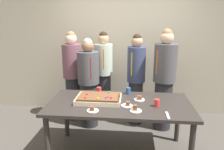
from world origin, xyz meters
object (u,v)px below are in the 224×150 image
drink_cup_nearest (99,90)px  person_striped_tie_right (89,83)px  person_serving_front (136,78)px  person_far_right_suit (73,75)px  plated_slice_far_left (139,99)px  drink_cup_middle (157,103)px  party_table (119,108)px  person_left_edge_reaching (104,74)px  plated_slice_near_left (135,109)px  plated_slice_near_right (92,110)px  person_green_shirt_behind (164,79)px  drink_cup_far_end (128,91)px  plated_slice_far_right (127,105)px  sheet_cake (99,98)px  cake_server_utensil (168,115)px

drink_cup_nearest → person_striped_tie_right: bearing=119.3°
person_serving_front → person_far_right_suit: size_ratio=0.98×
plated_slice_far_left → drink_cup_middle: (0.22, -0.22, 0.03)m
party_table → person_left_edge_reaching: 1.27m
plated_slice_near_left → drink_cup_nearest: size_ratio=1.50×
drink_cup_middle → person_striped_tie_right: 1.40m
plated_slice_near_right → person_green_shirt_behind: (1.03, 1.14, 0.11)m
person_serving_front → person_far_right_suit: 1.19m
person_green_shirt_behind → plated_slice_near_left: bearing=27.0°
plated_slice_far_left → person_serving_front: size_ratio=0.09×
plated_slice_near_left → plated_slice_far_left: bearing=81.0°
plated_slice_near_left → plated_slice_near_right: size_ratio=1.00×
plated_slice_far_left → person_green_shirt_behind: size_ratio=0.09×
drink_cup_far_end → plated_slice_near_left: bearing=-80.8°
plated_slice_near_left → drink_cup_middle: (0.28, 0.17, 0.03)m
drink_cup_far_end → plated_slice_far_right: bearing=-90.2°
party_table → person_striped_tie_right: (-0.59, 0.80, 0.11)m
sheet_cake → plated_slice_near_right: bearing=-94.2°
party_table → person_left_edge_reaching: (-0.38, 1.20, 0.18)m
person_left_edge_reaching → plated_slice_near_right: bearing=-1.9°
sheet_cake → person_far_right_suit: person_far_right_suit is taller
sheet_cake → person_far_right_suit: bearing=122.4°
plated_slice_near_right → drink_cup_middle: size_ratio=1.50×
drink_cup_far_end → cake_server_utensil: bearing=-56.6°
drink_cup_nearest → drink_cup_far_end: size_ratio=1.00×
party_table → plated_slice_far_right: size_ratio=12.96×
plated_slice_far_left → person_striped_tie_right: bearing=142.2°
drink_cup_far_end → person_green_shirt_behind: person_green_shirt_behind is taller
plated_slice_far_right → person_striped_tie_right: 1.15m
plated_slice_near_right → cake_server_utensil: bearing=-3.0°
person_green_shirt_behind → drink_cup_middle: bearing=38.3°
cake_server_utensil → plated_slice_near_left: bearing=165.1°
plated_slice_near_left → plated_slice_far_right: size_ratio=1.00×
party_table → person_far_right_suit: size_ratio=1.16×
drink_cup_nearest → sheet_cake: bearing=-82.1°
person_green_shirt_behind → cake_server_utensil: bearing=46.0°
sheet_cake → plated_slice_near_left: bearing=-29.8°
cake_server_utensil → person_green_shirt_behind: person_green_shirt_behind is taller
drink_cup_far_end → person_green_shirt_behind: 0.76m
person_striped_tie_right → person_serving_front: bearing=81.7°
drink_cup_nearest → person_green_shirt_behind: size_ratio=0.06×
plated_slice_near_left → person_striped_tie_right: (-0.80, 1.06, 0.01)m
person_far_right_suit → person_green_shirt_behind: bearing=49.2°
plated_slice_far_right → drink_cup_far_end: (0.00, 0.48, 0.03)m
plated_slice_far_left → plated_slice_far_right: plated_slice_far_right is taller
plated_slice_far_left → drink_cup_nearest: bearing=160.3°
person_striped_tie_right → plated_slice_near_right: bearing=-7.4°
cake_server_utensil → person_left_edge_reaching: bearing=122.0°
drink_cup_middle → person_green_shirt_behind: size_ratio=0.06×
party_table → cake_server_utensil: cake_server_utensil is taller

